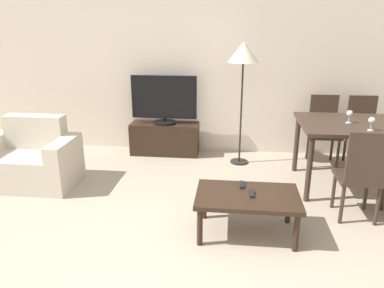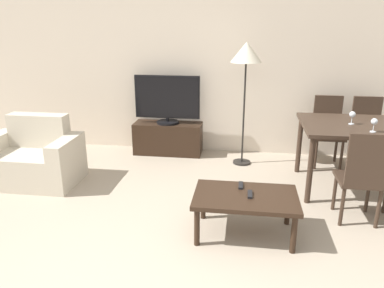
{
  "view_description": "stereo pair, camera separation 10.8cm",
  "coord_description": "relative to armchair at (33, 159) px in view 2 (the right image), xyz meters",
  "views": [
    {
      "loc": [
        0.61,
        -1.94,
        1.86
      ],
      "look_at": [
        0.2,
        1.72,
        0.65
      ],
      "focal_mm": 35.0,
      "sensor_mm": 36.0,
      "label": 1
    },
    {
      "loc": [
        0.72,
        -1.93,
        1.86
      ],
      "look_at": [
        0.2,
        1.72,
        0.65
      ],
      "focal_mm": 35.0,
      "sensor_mm": 36.0,
      "label": 2
    }
  ],
  "objects": [
    {
      "name": "coffee_table",
      "position": [
        2.53,
        -0.85,
        0.06
      ],
      "size": [
        0.92,
        0.59,
        0.39
      ],
      "color": "black",
      "rests_on": "ground_plane"
    },
    {
      "name": "dining_chair_far_left",
      "position": [
        3.6,
        1.14,
        0.22
      ],
      "size": [
        0.4,
        0.4,
        0.92
      ],
      "color": "#38281E",
      "rests_on": "ground_plane"
    },
    {
      "name": "tv_stand",
      "position": [
        1.4,
        1.25,
        -0.06
      ],
      "size": [
        0.98,
        0.37,
        0.46
      ],
      "color": "black",
      "rests_on": "ground_plane"
    },
    {
      "name": "tv",
      "position": [
        1.4,
        1.24,
        0.52
      ],
      "size": [
        0.93,
        0.32,
        0.69
      ],
      "color": "black",
      "rests_on": "tv_stand"
    },
    {
      "name": "remote_primary",
      "position": [
        2.57,
        -0.85,
        0.11
      ],
      "size": [
        0.04,
        0.15,
        0.02
      ],
      "color": "black",
      "rests_on": "coffee_table"
    },
    {
      "name": "floor_lamp",
      "position": [
        2.48,
        0.98,
        1.15
      ],
      "size": [
        0.4,
        0.4,
        1.62
      ],
      "color": "black",
      "rests_on": "ground_plane"
    },
    {
      "name": "dining_chair_near",
      "position": [
        3.6,
        -0.49,
        0.22
      ],
      "size": [
        0.4,
        0.4,
        0.92
      ],
      "color": "#38281E",
      "rests_on": "ground_plane"
    },
    {
      "name": "armchair",
      "position": [
        0.0,
        0.0,
        0.0
      ],
      "size": [
        1.09,
        0.68,
        0.79
      ],
      "color": "beige",
      "rests_on": "ground_plane"
    },
    {
      "name": "dining_table",
      "position": [
        3.85,
        0.32,
        0.41
      ],
      "size": [
        1.42,
        1.0,
        0.78
      ],
      "color": "#38281E",
      "rests_on": "ground_plane"
    },
    {
      "name": "remote_secondary",
      "position": [
        2.49,
        -0.67,
        0.11
      ],
      "size": [
        0.04,
        0.15,
        0.02
      ],
      "color": "black",
      "rests_on": "coffee_table"
    },
    {
      "name": "wine_glass_center",
      "position": [
        3.67,
        0.32,
        0.59
      ],
      "size": [
        0.07,
        0.07,
        0.15
      ],
      "color": "silver",
      "rests_on": "dining_table"
    },
    {
      "name": "dining_chair_far",
      "position": [
        4.1,
        1.14,
        0.22
      ],
      "size": [
        0.4,
        0.4,
        0.92
      ],
      "color": "#38281E",
      "rests_on": "ground_plane"
    },
    {
      "name": "wall_back",
      "position": [
        1.76,
        1.5,
        1.06
      ],
      "size": [
        7.67,
        0.06,
        2.7
      ],
      "color": "beige",
      "rests_on": "ground_plane"
    },
    {
      "name": "wine_glass_left",
      "position": [
        3.81,
        0.02,
        0.59
      ],
      "size": [
        0.07,
        0.07,
        0.15
      ],
      "color": "silver",
      "rests_on": "dining_table"
    }
  ]
}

